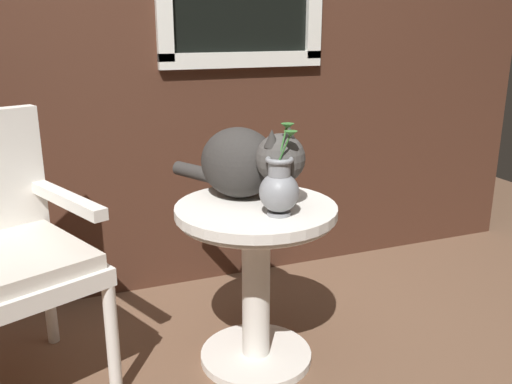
% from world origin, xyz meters
% --- Properties ---
extents(ground_plane, '(6.00, 6.00, 0.00)m').
position_xyz_m(ground_plane, '(0.00, 0.00, 0.00)').
color(ground_plane, brown).
extents(back_wall, '(4.00, 0.07, 2.60)m').
position_xyz_m(back_wall, '(0.01, 0.87, 1.31)').
color(back_wall, '#47281C').
rests_on(back_wall, ground_plane).
extents(wicker_side_table, '(0.58, 0.58, 0.62)m').
position_xyz_m(wicker_side_table, '(0.14, 0.10, 0.44)').
color(wicker_side_table, silver).
rests_on(wicker_side_table, ground_plane).
extents(cat, '(0.37, 0.57, 0.28)m').
position_xyz_m(cat, '(0.14, 0.20, 0.76)').
color(cat, '#33302D').
rests_on(cat, wicker_side_table).
extents(pewter_vase_with_ivy, '(0.13, 0.13, 0.30)m').
position_xyz_m(pewter_vase_with_ivy, '(0.18, -0.02, 0.72)').
color(pewter_vase_with_ivy, gray).
rests_on(pewter_vase_with_ivy, wicker_side_table).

